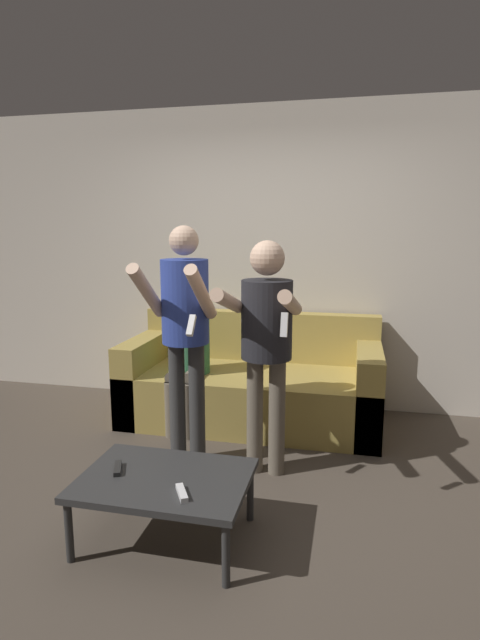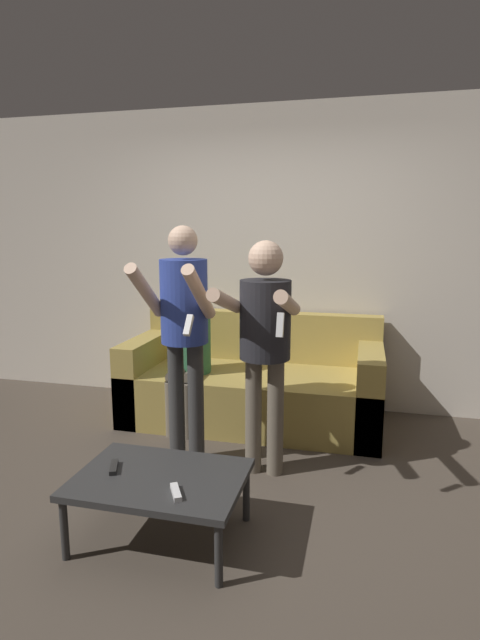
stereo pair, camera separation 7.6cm
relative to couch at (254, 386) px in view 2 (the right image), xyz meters
The scene contains 9 objects.
ground_plane 1.38m from the couch, 87.17° to the right, with size 14.00×14.00×0.00m, color #4C4238.
wall_back 1.17m from the couch, 82.40° to the left, with size 6.40×0.06×2.70m.
couch is the anchor object (origin of this frame).
person_standing_left 1.21m from the couch, 106.48° to the right, with size 0.44×0.62×1.65m.
person_standing_right 1.19m from the couch, 73.58° to the right, with size 0.45×0.73×1.56m.
person_seated 0.64m from the couch, 152.77° to the right, with size 0.30×0.53×1.16m.
coffee_table 1.78m from the couch, 93.53° to the right, with size 0.88×0.63×0.36m.
remote_near 1.93m from the couch, 88.84° to the right, with size 0.11×0.15×0.02m.
remote_far 1.81m from the couch, 102.08° to the right, with size 0.09×0.15×0.02m.
Camera 2 is at (0.81, -2.66, 1.63)m, focal length 28.00 mm.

